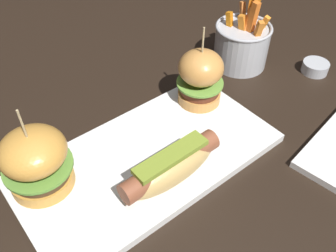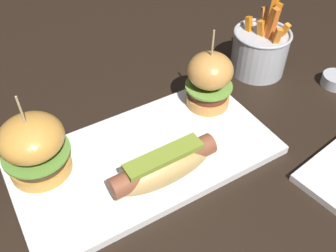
{
  "view_description": "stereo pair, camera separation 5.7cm",
  "coord_description": "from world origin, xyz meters",
  "px_view_note": "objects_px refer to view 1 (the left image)",
  "views": [
    {
      "loc": [
        -0.22,
        -0.32,
        0.45
      ],
      "look_at": [
        0.04,
        0.0,
        0.05
      ],
      "focal_mm": 39.88,
      "sensor_mm": 36.0,
      "label": 1
    },
    {
      "loc": [
        -0.17,
        -0.35,
        0.45
      ],
      "look_at": [
        0.04,
        0.0,
        0.05
      ],
      "focal_mm": 39.88,
      "sensor_mm": 36.0,
      "label": 2
    }
  ],
  "objects_px": {
    "platter_main": "(148,159)",
    "fries_bucket": "(242,44)",
    "hot_dog": "(173,166)",
    "slider_right": "(200,77)",
    "sauce_ramekin": "(315,67)",
    "slider_left": "(36,161)"
  },
  "relations": [
    {
      "from": "slider_left",
      "to": "slider_right",
      "type": "distance_m",
      "value": 0.3
    },
    {
      "from": "platter_main",
      "to": "slider_right",
      "type": "height_order",
      "value": "slider_right"
    },
    {
      "from": "fries_bucket",
      "to": "slider_left",
      "type": "bearing_deg",
      "value": -174.28
    },
    {
      "from": "slider_left",
      "to": "slider_right",
      "type": "relative_size",
      "value": 0.97
    },
    {
      "from": "platter_main",
      "to": "fries_bucket",
      "type": "xyz_separation_m",
      "value": [
        0.31,
        0.1,
        0.04
      ]
    },
    {
      "from": "slider_right",
      "to": "sauce_ramekin",
      "type": "relative_size",
      "value": 2.79
    },
    {
      "from": "slider_left",
      "to": "slider_right",
      "type": "height_order",
      "value": "slider_right"
    },
    {
      "from": "slider_left",
      "to": "sauce_ramekin",
      "type": "distance_m",
      "value": 0.56
    },
    {
      "from": "platter_main",
      "to": "hot_dog",
      "type": "bearing_deg",
      "value": -87.09
    },
    {
      "from": "slider_right",
      "to": "fries_bucket",
      "type": "distance_m",
      "value": 0.17
    },
    {
      "from": "platter_main",
      "to": "slider_left",
      "type": "height_order",
      "value": "slider_left"
    },
    {
      "from": "fries_bucket",
      "to": "sauce_ramekin",
      "type": "bearing_deg",
      "value": -50.27
    },
    {
      "from": "hot_dog",
      "to": "fries_bucket",
      "type": "bearing_deg",
      "value": 26.79
    },
    {
      "from": "slider_right",
      "to": "sauce_ramekin",
      "type": "xyz_separation_m",
      "value": [
        0.26,
        -0.07,
        -0.05
      ]
    },
    {
      "from": "platter_main",
      "to": "fries_bucket",
      "type": "height_order",
      "value": "fries_bucket"
    },
    {
      "from": "slider_left",
      "to": "hot_dog",
      "type": "bearing_deg",
      "value": -35.93
    },
    {
      "from": "platter_main",
      "to": "sauce_ramekin",
      "type": "bearing_deg",
      "value": -2.6
    },
    {
      "from": "slider_right",
      "to": "platter_main",
      "type": "bearing_deg",
      "value": -161.61
    },
    {
      "from": "fries_bucket",
      "to": "platter_main",
      "type": "bearing_deg",
      "value": -162.4
    },
    {
      "from": "hot_dog",
      "to": "slider_left",
      "type": "relative_size",
      "value": 1.17
    },
    {
      "from": "fries_bucket",
      "to": "sauce_ramekin",
      "type": "xyz_separation_m",
      "value": [
        0.1,
        -0.12,
        -0.04
      ]
    },
    {
      "from": "platter_main",
      "to": "hot_dog",
      "type": "distance_m",
      "value": 0.07
    }
  ]
}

